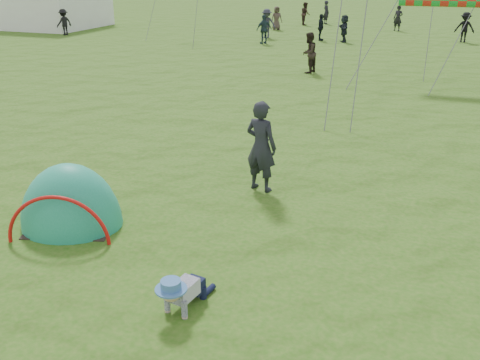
% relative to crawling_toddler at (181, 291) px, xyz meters
% --- Properties ---
extents(ground, '(140.00, 140.00, 0.00)m').
position_rel_crawling_toddler_xyz_m(ground, '(0.26, 0.43, -0.31)').
color(ground, '#255910').
extents(crawling_toddler, '(0.70, 0.89, 0.61)m').
position_rel_crawling_toddler_xyz_m(crawling_toddler, '(0.00, 0.00, 0.00)').
color(crawling_toddler, black).
rests_on(crawling_toddler, ground).
extents(popup_tent, '(2.21, 1.99, 2.40)m').
position_rel_crawling_toddler_xyz_m(popup_tent, '(-3.01, 1.70, -0.31)').
color(popup_tent, '#1A8F6B').
rests_on(popup_tent, ground).
extents(standing_adult, '(0.81, 0.64, 1.94)m').
position_rel_crawling_toddler_xyz_m(standing_adult, '(-0.21, 4.46, 0.66)').
color(standing_adult, black).
rests_on(standing_adult, ground).
extents(crowd_person_0, '(0.72, 0.58, 1.71)m').
position_rel_crawling_toddler_xyz_m(crowd_person_0, '(0.62, 34.57, 0.55)').
color(crowd_person_0, black).
rests_on(crowd_person_0, ground).
extents(crowd_person_1, '(0.83, 0.97, 1.73)m').
position_rel_crawling_toddler_xyz_m(crowd_person_1, '(-2.02, 17.53, 0.56)').
color(crowd_person_1, black).
rests_on(crowd_person_1, ground).
extents(crowd_person_2, '(0.99, 0.95, 1.66)m').
position_rel_crawling_toddler_xyz_m(crowd_person_2, '(-6.40, 25.42, 0.52)').
color(crowd_person_2, '#243741').
rests_on(crowd_person_2, ground).
extents(crowd_person_3, '(0.93, 1.21, 1.66)m').
position_rel_crawling_toddler_xyz_m(crowd_person_3, '(-20.00, 24.98, 0.52)').
color(crowd_person_3, black).
rests_on(crowd_person_3, ground).
extents(crowd_person_4, '(0.93, 0.86, 1.60)m').
position_rel_crawling_toddler_xyz_m(crowd_person_4, '(-7.54, 32.33, 0.50)').
color(crowd_person_4, '#423530').
rests_on(crowd_person_4, ground).
extents(crowd_person_5, '(0.99, 1.54, 1.59)m').
position_rel_crawling_toddler_xyz_m(crowd_person_5, '(-2.06, 27.71, 0.49)').
color(crowd_person_5, black).
rests_on(crowd_person_5, ground).
extents(crowd_person_6, '(0.72, 0.75, 1.73)m').
position_rel_crawling_toddler_xyz_m(crowd_person_6, '(-4.94, 37.35, 0.56)').
color(crowd_person_6, black).
rests_on(crowd_person_6, ground).
extents(crowd_person_7, '(0.89, 0.99, 1.68)m').
position_rel_crawling_toddler_xyz_m(crowd_person_7, '(-6.30, 36.06, 0.53)').
color(crowd_person_7, '#2D1E1B').
rests_on(crowd_person_7, ground).
extents(crowd_person_9, '(1.19, 0.74, 1.78)m').
position_rel_crawling_toddler_xyz_m(crowd_person_9, '(-7.01, 28.04, 0.58)').
color(crowd_person_9, '#292A36').
rests_on(crowd_person_9, ground).
extents(crowd_person_14, '(0.48, 0.96, 1.58)m').
position_rel_crawling_toddler_xyz_m(crowd_person_14, '(-3.51, 27.90, 0.48)').
color(crowd_person_14, black).
rests_on(crowd_person_14, ground).
extents(crowd_person_15, '(1.17, 0.73, 1.75)m').
position_rel_crawling_toddler_xyz_m(crowd_person_15, '(4.78, 29.97, 0.57)').
color(crowd_person_15, black).
rests_on(crowd_person_15, ground).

